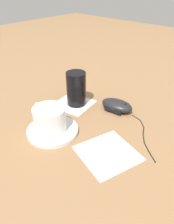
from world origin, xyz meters
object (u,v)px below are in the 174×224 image
computer_mouse (117,105)px  saucer (53,130)px  drinking_glass (76,89)px  coffee_cup (49,119)px

computer_mouse → saucer: bearing=73.8°
saucer → computer_mouse: size_ratio=1.27×
computer_mouse → drinking_glass: bearing=25.7°
coffee_cup → computer_mouse: size_ratio=1.06×
saucer → drinking_glass: size_ratio=1.28×
saucer → coffee_cup: 0.04m
drinking_glass → coffee_cup: bearing=108.9°
saucer → drinking_glass: (0.06, -0.16, 0.05)m
saucer → coffee_cup: (0.01, 0.00, 0.04)m
computer_mouse → drinking_glass: drinking_glass is taller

